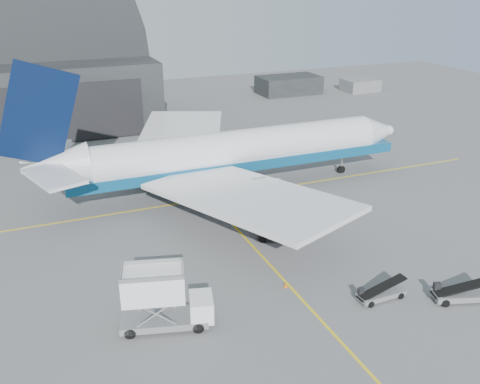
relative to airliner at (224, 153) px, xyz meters
name	(u,v)px	position (x,y,z in m)	size (l,w,h in m)	color
ground	(281,277)	(-2.70, -21.69, -5.07)	(200.00, 200.00, 0.00)	#565659
taxi_lines	(231,222)	(-2.70, -9.02, -5.06)	(80.00, 42.12, 0.02)	yellow
hangar	(4,75)	(-24.70, 43.26, 4.47)	(50.00, 28.30, 28.00)	black
distant_bldg_a	(288,93)	(35.30, 50.31, -5.07)	(14.00, 8.00, 4.00)	black
distant_bldg_b	(360,91)	(52.30, 46.31, -5.07)	(8.00, 6.00, 2.80)	gray
airliner	(224,153)	(0.00, 0.00, 0.00)	(51.62, 50.06, 18.12)	white
catering_truck	(162,299)	(-14.65, -24.77, -2.54)	(7.72, 4.45, 5.00)	gray
pushback_tug	(277,232)	(0.45, -14.52, -4.37)	(4.58, 3.71, 1.86)	black
belt_loader_a	(380,293)	(3.59, -28.18, -4.53)	(4.63, 1.72, 1.76)	gray
belt_loader_b	(462,294)	(9.90, -31.02, -4.44)	(5.46, 3.18, 2.05)	gray
traffic_cone	(286,285)	(-3.10, -23.41, -4.84)	(0.33, 0.33, 0.48)	#E95C07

